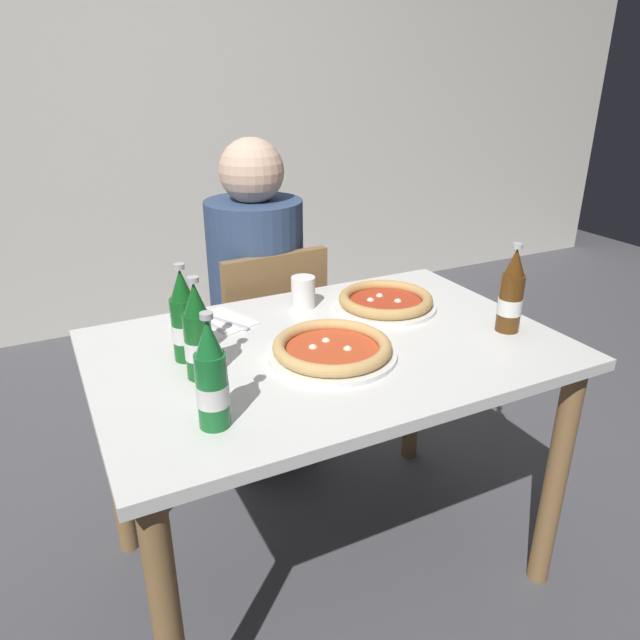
% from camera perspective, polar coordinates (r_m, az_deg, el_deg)
% --- Properties ---
extents(ground_plane, '(8.00, 8.00, 0.00)m').
position_cam_1_polar(ground_plane, '(1.99, 0.70, -22.26)').
color(ground_plane, '#4C4C51').
extents(back_wall_tiled, '(7.00, 0.10, 2.60)m').
position_cam_1_polar(back_wall_tiled, '(3.49, -17.15, 20.43)').
color(back_wall_tiled, silver).
rests_on(back_wall_tiled, ground_plane).
extents(dining_table_main, '(1.20, 0.80, 0.75)m').
position_cam_1_polar(dining_table_main, '(1.60, 0.81, -6.06)').
color(dining_table_main, silver).
rests_on(dining_table_main, ground_plane).
extents(chair_behind_table, '(0.42, 0.42, 0.85)m').
position_cam_1_polar(chair_behind_table, '(2.18, -5.34, -2.22)').
color(chair_behind_table, olive).
rests_on(chair_behind_table, ground_plane).
extents(diner_seated, '(0.34, 0.34, 1.21)m').
position_cam_1_polar(diner_seated, '(2.18, -6.03, 0.69)').
color(diner_seated, '#2D3342').
rests_on(diner_seated, ground_plane).
extents(pizza_margherita_near, '(0.33, 0.33, 0.04)m').
position_cam_1_polar(pizza_margherita_near, '(1.47, 1.17, -2.81)').
color(pizza_margherita_near, white).
rests_on(pizza_margherita_near, dining_table_main).
extents(pizza_marinara_far, '(0.31, 0.31, 0.04)m').
position_cam_1_polar(pizza_marinara_far, '(1.78, 6.36, 1.83)').
color(pizza_marinara_far, white).
rests_on(pizza_marinara_far, dining_table_main).
extents(beer_bottle_left, '(0.07, 0.07, 0.25)m').
position_cam_1_polar(beer_bottle_left, '(1.37, -11.74, -1.56)').
color(beer_bottle_left, '#14591E').
rests_on(beer_bottle_left, dining_table_main).
extents(beer_bottle_center, '(0.07, 0.07, 0.25)m').
position_cam_1_polar(beer_bottle_center, '(1.67, 18.04, 2.33)').
color(beer_bottle_center, '#512D0F').
rests_on(beer_bottle_center, dining_table_main).
extents(beer_bottle_right, '(0.07, 0.07, 0.25)m').
position_cam_1_polar(beer_bottle_right, '(1.46, -13.02, -0.02)').
color(beer_bottle_right, '#14591E').
rests_on(beer_bottle_right, dining_table_main).
extents(beer_bottle_extra, '(0.07, 0.07, 0.25)m').
position_cam_1_polar(beer_bottle_extra, '(1.18, -10.45, -5.74)').
color(beer_bottle_extra, '#196B2D').
rests_on(beer_bottle_extra, dining_table_main).
extents(napkin_with_cutlery, '(0.23, 0.23, 0.01)m').
position_cam_1_polar(napkin_with_cutlery, '(1.69, -10.05, -0.33)').
color(napkin_with_cutlery, white).
rests_on(napkin_with_cutlery, dining_table_main).
extents(paper_cup, '(0.07, 0.07, 0.09)m').
position_cam_1_polar(paper_cup, '(1.77, -1.63, 2.71)').
color(paper_cup, white).
rests_on(paper_cup, dining_table_main).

